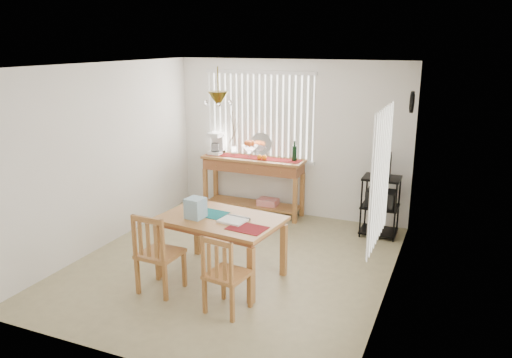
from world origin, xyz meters
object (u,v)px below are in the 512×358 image
at_px(cart_items, 383,166).
at_px(chair_right, 225,275).
at_px(dining_table, 221,224).
at_px(sideboard, 254,172).
at_px(chair_left, 158,254).
at_px(wire_cart, 380,201).

height_order(cart_items, chair_right, cart_items).
bearing_deg(dining_table, chair_right, -60.42).
xyz_separation_m(sideboard, chair_right, (1.00, -3.12, -0.29)).
xyz_separation_m(cart_items, chair_left, (-2.09, -2.84, -0.61)).
bearing_deg(dining_table, cart_items, 53.88).
bearing_deg(sideboard, wire_cart, -4.74).
xyz_separation_m(sideboard, wire_cart, (2.16, -0.18, -0.18)).
distance_m(cart_items, dining_table, 2.73).
distance_m(wire_cart, cart_items, 0.54).
distance_m(dining_table, chair_right, 0.92).
height_order(wire_cart, chair_left, chair_left).
bearing_deg(sideboard, cart_items, -4.48).
bearing_deg(wire_cart, chair_right, -111.51).
height_order(sideboard, wire_cart, sideboard).
relative_size(wire_cart, cart_items, 2.43).
distance_m(chair_left, chair_right, 0.94).
xyz_separation_m(sideboard, chair_left, (0.07, -3.01, -0.25)).
height_order(dining_table, chair_right, chair_right).
bearing_deg(sideboard, chair_right, -72.25).
relative_size(cart_items, dining_table, 0.24).
distance_m(wire_cart, dining_table, 2.70).
xyz_separation_m(dining_table, chair_left, (-0.49, -0.66, -0.21)).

